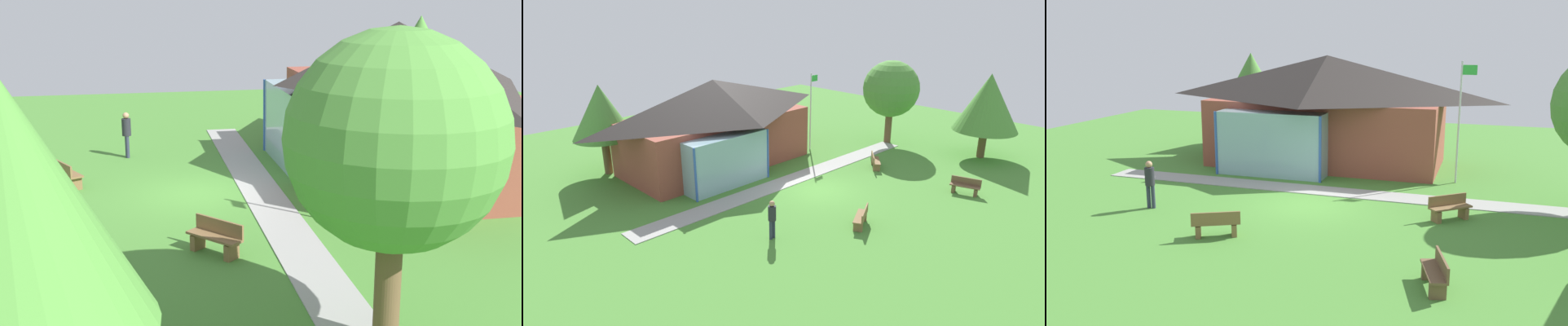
# 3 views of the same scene
# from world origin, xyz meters

# --- Properties ---
(ground_plane) EXTENTS (44.00, 44.00, 0.00)m
(ground_plane) POSITION_xyz_m (0.00, 0.00, 0.00)
(ground_plane) COLOR #478433
(pavilion) EXTENTS (11.78, 6.87, 5.20)m
(pavilion) POSITION_xyz_m (-1.46, 6.75, 2.70)
(pavilion) COLOR brown
(pavilion) RESTS_ON ground_plane
(footpath) EXTENTS (19.53, 1.51, 0.03)m
(footpath) POSITION_xyz_m (0.00, 1.90, 0.01)
(footpath) COLOR #999993
(footpath) RESTS_ON ground_plane
(flagpole) EXTENTS (0.64, 0.08, 5.09)m
(flagpole) POSITION_xyz_m (4.94, 4.93, 2.83)
(flagpole) COLOR silver
(flagpole) RESTS_ON ground_plane
(bench_front_center) EXTENTS (1.54, 1.07, 0.84)m
(bench_front_center) POSITION_xyz_m (-1.68, -4.20, 0.40)
(bench_front_center) COLOR brown
(bench_front_center) RESTS_ON ground_plane
(bench_mid_right) EXTENTS (1.43, 1.31, 0.84)m
(bench_mid_right) POSITION_xyz_m (5.03, -0.22, 0.40)
(bench_mid_right) COLOR brown
(bench_mid_right) RESTS_ON ground_plane
(visitor_strolling_lawn) EXTENTS (0.34, 0.34, 1.74)m
(visitor_strolling_lawn) POSITION_xyz_m (-5.31, -2.23, 1.02)
(visitor_strolling_lawn) COLOR #2D3347
(visitor_strolling_lawn) RESTS_ON ground_plane
(tree_east_hedge) EXTENTS (3.81, 3.81, 5.69)m
(tree_east_hedge) POSITION_xyz_m (9.98, 2.20, 3.76)
(tree_east_hedge) COLOR brown
(tree_east_hedge) RESTS_ON ground_plane
(tree_behind_pavilion_left) EXTENTS (3.39, 3.39, 5.18)m
(tree_behind_pavilion_left) POSITION_xyz_m (-6.75, 10.13, 3.63)
(tree_behind_pavilion_left) COLOR brown
(tree_behind_pavilion_left) RESTS_ON ground_plane
(tree_far_east) EXTENTS (3.93, 3.93, 5.32)m
(tree_far_east) POSITION_xyz_m (11.52, -3.81, 3.53)
(tree_far_east) COLOR brown
(tree_far_east) RESTS_ON ground_plane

